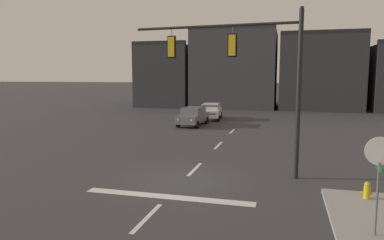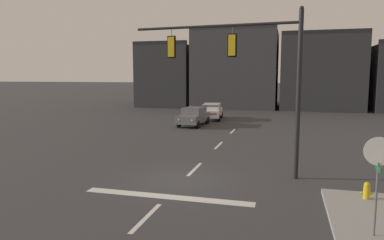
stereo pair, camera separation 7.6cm
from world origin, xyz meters
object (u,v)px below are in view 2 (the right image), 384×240
Objects in this scene: car_lot_middle at (212,111)px; fire_hydrant at (366,194)px; car_lot_nearside at (194,116)px; signal_mast_near_side at (249,65)px; stop_sign at (378,163)px.

car_lot_middle reaches higher than fire_hydrant.
car_lot_middle is 24.05m from fire_hydrant.
fire_hydrant is at bearing -57.86° from car_lot_nearside.
fire_hydrant is (10.73, -17.08, -0.53)m from car_lot_nearside.
signal_mast_near_side is 6.86m from fire_hydrant.
signal_mast_near_side reaches higher than fire_hydrant.
car_lot_middle is at bearing 82.25° from car_lot_nearside.
fire_hydrant is at bearing -30.51° from signal_mast_near_side.
fire_hydrant is at bearing 82.51° from stop_sign.
signal_mast_near_side is at bearing -66.48° from car_lot_nearside.
car_lot_nearside is (-6.30, 14.47, -4.00)m from signal_mast_near_side.
signal_mast_near_side reaches higher than car_lot_middle.
signal_mast_near_side is 7.48m from stop_sign.
stop_sign is at bearing -68.75° from car_lot_middle.
car_lot_nearside is at bearing 122.14° from fire_hydrant.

